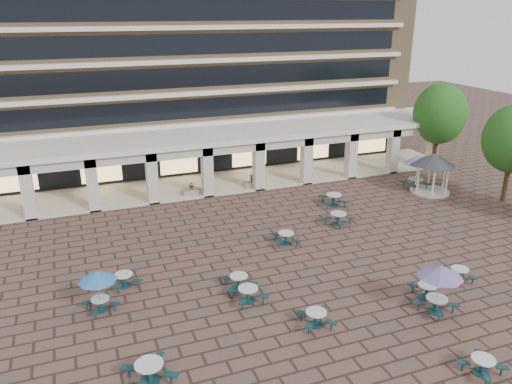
% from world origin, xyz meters
% --- Properties ---
extents(ground, '(120.00, 120.00, 0.00)m').
position_xyz_m(ground, '(0.00, 0.00, 0.00)').
color(ground, brown).
rests_on(ground, ground).
extents(apartment_building, '(40.00, 15.50, 25.20)m').
position_xyz_m(apartment_building, '(0.00, 25.47, 12.60)').
color(apartment_building, '#A1835B').
rests_on(apartment_building, ground).
extents(retail_arcade, '(42.00, 6.60, 4.40)m').
position_xyz_m(retail_arcade, '(0.00, 14.80, 3.00)').
color(retail_arcade, white).
rests_on(retail_arcade, ground).
extents(picnic_table_0, '(2.16, 2.16, 0.85)m').
position_xyz_m(picnic_table_0, '(-9.81, -6.77, 0.51)').
color(picnic_table_0, '#153D41').
rests_on(picnic_table_0, ground).
extents(picnic_table_1, '(1.77, 1.77, 0.73)m').
position_xyz_m(picnic_table_1, '(-2.06, -5.77, 0.44)').
color(picnic_table_1, '#153D41').
rests_on(picnic_table_1, ground).
extents(picnic_table_2, '(1.82, 1.82, 0.71)m').
position_xyz_m(picnic_table_2, '(2.64, -11.00, 0.42)').
color(picnic_table_2, '#153D41').
rests_on(picnic_table_2, ground).
extents(picnic_table_3, '(1.88, 1.88, 0.72)m').
position_xyz_m(picnic_table_3, '(4.26, -5.62, 0.43)').
color(picnic_table_3, '#153D41').
rests_on(picnic_table_3, ground).
extents(picnic_table_4, '(1.84, 1.84, 2.12)m').
position_xyz_m(picnic_table_4, '(-11.20, -1.01, 1.80)').
color(picnic_table_4, '#153D41').
rests_on(picnic_table_4, ground).
extents(picnic_table_5, '(1.82, 1.82, 0.76)m').
position_xyz_m(picnic_table_5, '(-4.29, -2.77, 0.45)').
color(picnic_table_5, '#153D41').
rests_on(picnic_table_5, ground).
extents(picnic_table_6, '(2.15, 2.15, 2.48)m').
position_xyz_m(picnic_table_6, '(3.81, -6.83, 2.10)').
color(picnic_table_6, '#153D41').
rests_on(picnic_table_6, ground).
extents(picnic_table_7, '(1.83, 1.83, 0.69)m').
position_xyz_m(picnic_table_7, '(7.00, -4.83, 0.41)').
color(picnic_table_7, '#153D41').
rests_on(picnic_table_7, ground).
extents(picnic_table_8, '(1.86, 1.86, 0.72)m').
position_xyz_m(picnic_table_8, '(-9.87, 0.88, 0.43)').
color(picnic_table_8, '#153D41').
rests_on(picnic_table_8, ground).
extents(picnic_table_9, '(1.72, 1.72, 0.71)m').
position_xyz_m(picnic_table_9, '(-4.30, -1.38, 0.43)').
color(picnic_table_9, '#153D41').
rests_on(picnic_table_9, ground).
extents(picnic_table_10, '(2.20, 2.20, 0.80)m').
position_xyz_m(picnic_table_10, '(4.62, 3.97, 0.48)').
color(picnic_table_10, '#153D41').
rests_on(picnic_table_10, ground).
extents(picnic_table_11, '(2.41, 2.41, 2.78)m').
position_xyz_m(picnic_table_11, '(14.00, 8.02, 2.36)').
color(picnic_table_11, '#153D41').
rests_on(picnic_table_11, ground).
extents(picnic_table_12, '(1.90, 1.90, 0.75)m').
position_xyz_m(picnic_table_12, '(0.12, 2.49, 0.45)').
color(picnic_table_12, '#153D41').
rests_on(picnic_table_12, ground).
extents(picnic_table_13, '(2.19, 2.19, 0.86)m').
position_xyz_m(picnic_table_13, '(6.04, 7.14, 0.51)').
color(picnic_table_13, '#153D41').
rests_on(picnic_table_13, ground).
extents(gazebo, '(3.39, 3.39, 3.16)m').
position_xyz_m(gazebo, '(14.56, 6.89, 2.38)').
color(gazebo, beige).
rests_on(gazebo, ground).
extents(tree_east_c, '(4.63, 4.63, 7.72)m').
position_xyz_m(tree_east_c, '(18.95, 11.86, 5.04)').
color(tree_east_c, '#46331C').
rests_on(tree_east_c, ground).
extents(planter_left, '(1.50, 0.60, 1.16)m').
position_xyz_m(planter_left, '(-3.24, 12.90, 0.43)').
color(planter_left, gray).
rests_on(planter_left, ground).
extents(planter_right, '(1.50, 0.63, 1.28)m').
position_xyz_m(planter_right, '(1.83, 12.90, 0.52)').
color(planter_right, gray).
rests_on(planter_right, ground).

